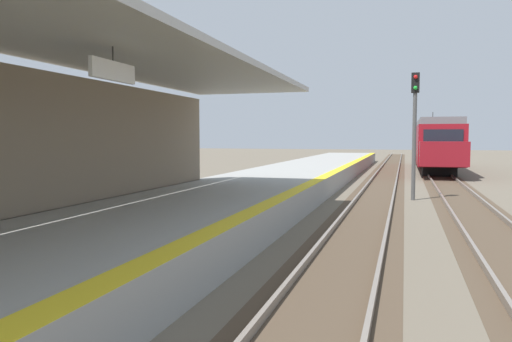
{
  "coord_description": "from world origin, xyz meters",
  "views": [
    {
      "loc": [
        3.04,
        1.4,
        2.58
      ],
      "look_at": [
        1.01,
        8.09,
        2.1
      ],
      "focal_mm": 34.39,
      "sensor_mm": 36.0,
      "label": 1
    }
  ],
  "objects": [
    {
      "name": "track_pair_nearest_platform",
      "position": [
        1.9,
        20.0,
        0.05
      ],
      "size": [
        2.34,
        120.0,
        0.16
      ],
      "color": "#4C3D2D",
      "rests_on": "ground"
    },
    {
      "name": "approaching_train",
      "position": [
        5.3,
        42.33,
        2.18
      ],
      "size": [
        2.93,
        19.6,
        4.76
      ],
      "color": "maroon",
      "rests_on": "ground"
    },
    {
      "name": "station_platform",
      "position": [
        -2.5,
        16.0,
        0.45
      ],
      "size": [
        5.0,
        80.0,
        0.91
      ],
      "color": "#999993",
      "rests_on": "ground"
    },
    {
      "name": "track_pair_middle",
      "position": [
        5.3,
        20.0,
        0.05
      ],
      "size": [
        2.34,
        120.0,
        0.16
      ],
      "color": "#4C3D2D",
      "rests_on": "ground"
    },
    {
      "name": "rail_signal_post",
      "position": [
        3.41,
        22.49,
        3.19
      ],
      "size": [
        0.32,
        0.34,
        5.2
      ],
      "color": "#4C4C4C",
      "rests_on": "ground"
    }
  ]
}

